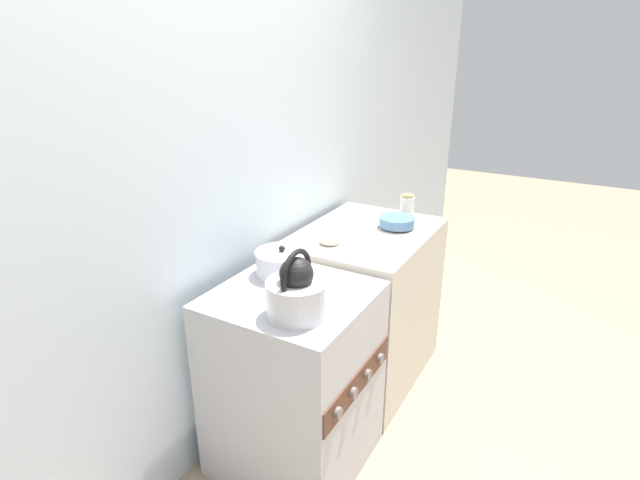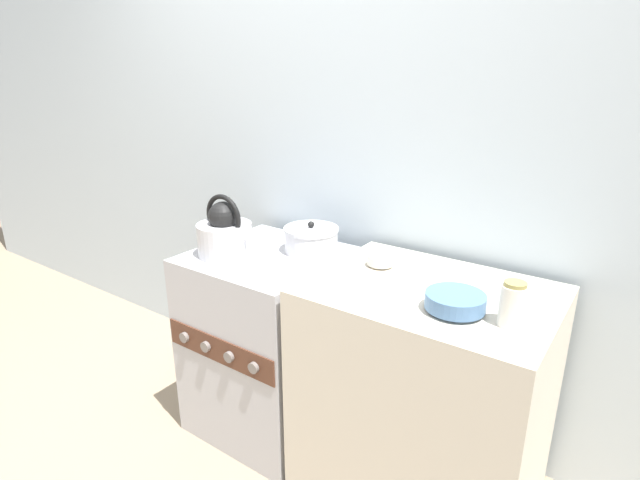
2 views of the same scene
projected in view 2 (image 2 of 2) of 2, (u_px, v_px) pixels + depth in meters
name	position (u px, v px, depth m)	size (l,w,h in m)	color
ground_plane	(227.00, 455.00, 2.14)	(12.00, 12.00, 0.00)	gray
wall_back	(321.00, 144.00, 2.28)	(7.00, 0.06, 2.50)	silver
stove	(270.00, 340.00, 2.24)	(0.60, 0.63, 0.83)	#B2B2B7
counter	(423.00, 395.00, 1.85)	(0.83, 0.63, 0.86)	beige
kettle	(225.00, 233.00, 2.06)	(0.28, 0.23, 0.26)	silver
cooking_pot	(311.00, 239.00, 2.12)	(0.23, 0.23, 0.13)	silver
enamel_bowl	(455.00, 301.00, 1.54)	(0.19, 0.19, 0.06)	#4C729E
small_ceramic_bowl	(381.00, 260.00, 1.89)	(0.10, 0.10, 0.04)	beige
storage_jar	(513.00, 304.00, 1.44)	(0.08, 0.08, 0.14)	silver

